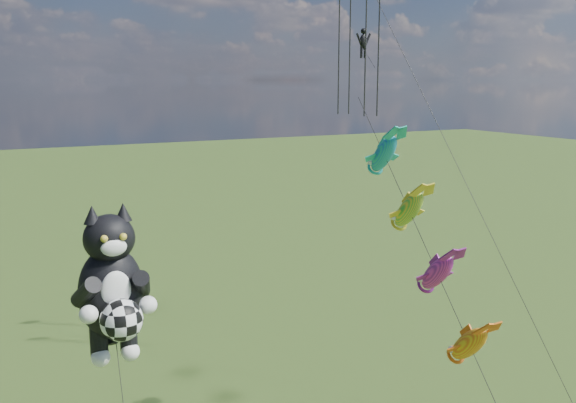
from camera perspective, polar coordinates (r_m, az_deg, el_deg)
name	(u,v)px	position (r m, az deg, el deg)	size (l,w,h in m)	color
cat_kite_rig	(113,285)	(25.14, -15.33, -7.21)	(2.83, 4.20, 11.97)	brown
fish_windsock_rig	(438,274)	(26.64, 13.16, -6.27)	(1.91, 15.91, 15.67)	brown
parafoil_rig	(367,35)	(37.79, 7.04, 14.50)	(3.99, 17.24, 24.83)	brown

